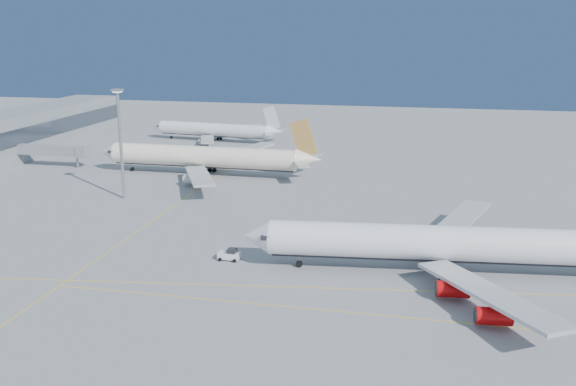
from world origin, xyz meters
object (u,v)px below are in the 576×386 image
Objects in this scene: airliner_virgin at (448,244)px; pushback_tug at (230,255)px; light_mast at (120,135)px; airliner_etihad at (208,157)px; airliner_third at (216,130)px.

airliner_virgin is 40.06m from pushback_tug.
light_mast reaches higher than airliner_virgin.
airliner_etihad is 1.26× the size of airliner_third.
airliner_etihad reaches higher than pushback_tug.
airliner_etihad is 2.46× the size of light_mast.
airliner_etihad is 34.03m from light_mast.
airliner_etihad is 72.36m from pushback_tug.
airliner_virgin is at bearing -48.83° from airliner_third.
airliner_third is 1.95× the size of light_mast.
light_mast is (-79.53, 35.12, 10.99)m from airliner_virgin.
airliner_virgin reaches higher than airliner_third.
pushback_tug is at bearing -66.88° from airliner_etihad.
light_mast reaches higher than pushback_tug.
pushback_tug is at bearing -63.93° from airliner_third.
airliner_virgin is at bearing -23.83° from light_mast.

